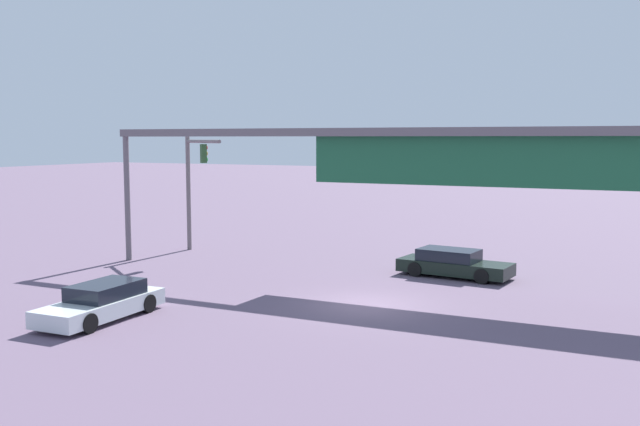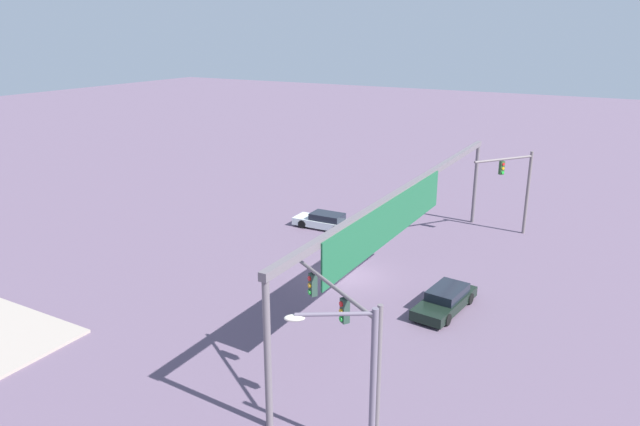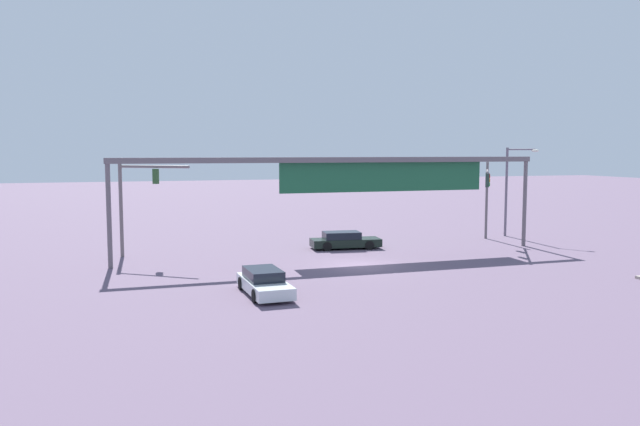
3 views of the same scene
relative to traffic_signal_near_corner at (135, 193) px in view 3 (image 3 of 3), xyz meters
name	(u,v)px [view 3 (image 3 of 3)]	position (x,y,z in m)	size (l,w,h in m)	color
ground_plane	(360,265)	(12.69, -7.11, -4.18)	(231.33, 231.33, 0.00)	#604E63
traffic_signal_near_corner	(135,193)	(0.00, 0.00, 0.00)	(4.23, 3.20, 6.24)	#685E60
traffic_signal_opposite_side	(487,187)	(25.48, -0.83, 0.02)	(3.78, 5.77, 6.04)	#635B5F
streetlamp_curved_arm	(510,184)	(29.07, 1.40, 0.05)	(1.58, 2.37, 7.16)	slate
overhead_sign_gantry	(356,172)	(13.89, -3.34, 1.31)	(28.95, 0.43, 6.48)	#625A60
sedan_car_approaching	(264,283)	(5.47, -12.91, -3.60)	(1.93, 4.76, 1.21)	silver
sedan_car_waiting_far	(344,241)	(14.13, -0.60, -3.60)	(5.05, 2.33, 1.21)	black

